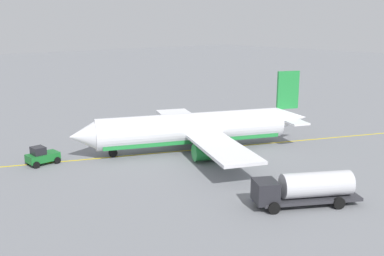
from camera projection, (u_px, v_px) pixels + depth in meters
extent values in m
plane|color=slate|center=(192.00, 150.00, 58.54)|extent=(400.00, 400.00, 0.00)
cylinder|color=white|center=(192.00, 128.00, 57.85)|extent=(24.41, 13.26, 3.97)
cube|color=#238C3D|center=(192.00, 136.00, 58.10)|extent=(22.86, 12.07, 1.11)
cone|color=white|center=(84.00, 136.00, 53.82)|extent=(4.65, 4.85, 3.81)
cone|color=white|center=(291.00, 118.00, 61.98)|extent=(5.75, 4.98, 3.37)
cube|color=#238C3D|center=(288.00, 90.00, 60.85)|extent=(3.09, 1.57, 5.20)
cube|color=white|center=(286.00, 118.00, 61.78)|extent=(5.46, 8.67, 0.24)
cube|color=white|center=(199.00, 131.00, 58.26)|extent=(15.97, 29.35, 0.36)
cylinder|color=#238C3D|center=(207.00, 152.00, 53.49)|extent=(3.76, 3.18, 2.10)
cylinder|color=#238C3D|center=(182.00, 132.00, 63.14)|extent=(3.76, 3.18, 2.10)
cylinder|color=#4C4C51|center=(113.00, 148.00, 55.25)|extent=(0.24, 0.24, 1.24)
cylinder|color=black|center=(113.00, 153.00, 55.39)|extent=(1.17, 0.79, 1.10)
cylinder|color=#4C4C51|center=(213.00, 145.00, 56.44)|extent=(0.24, 0.24, 1.24)
cylinder|color=black|center=(213.00, 150.00, 56.59)|extent=(1.17, 0.79, 1.10)
cylinder|color=#4C4C51|center=(200.00, 136.00, 61.27)|extent=(0.24, 0.24, 1.24)
cylinder|color=black|center=(200.00, 140.00, 61.41)|extent=(1.17, 0.79, 1.10)
cube|color=#2D2D33|center=(309.00, 198.00, 40.79)|extent=(9.34, 6.85, 0.30)
cube|color=#232328|center=(265.00, 191.00, 39.84)|extent=(2.93, 3.08, 2.00)
cube|color=black|center=(256.00, 188.00, 39.59)|extent=(1.14, 1.81, 0.90)
cylinder|color=silver|center=(316.00, 184.00, 40.59)|extent=(6.81, 5.27, 2.30)
cylinder|color=black|center=(274.00, 208.00, 38.96)|extent=(1.13, 0.85, 1.10)
cylinder|color=black|center=(264.00, 197.00, 41.36)|extent=(1.13, 0.85, 1.10)
cylinder|color=black|center=(339.00, 203.00, 40.02)|extent=(1.13, 0.85, 1.10)
cylinder|color=black|center=(326.00, 193.00, 42.42)|extent=(1.13, 0.85, 1.10)
cube|color=#196B28|center=(43.00, 157.00, 52.66)|extent=(3.70, 2.19, 0.90)
cube|color=black|center=(38.00, 151.00, 52.11)|extent=(1.48, 1.67, 0.90)
cylinder|color=black|center=(50.00, 157.00, 54.34)|extent=(0.82, 0.34, 0.80)
cylinder|color=black|center=(57.00, 160.00, 52.92)|extent=(0.82, 0.34, 0.80)
cylinder|color=black|center=(29.00, 161.00, 52.60)|extent=(0.82, 0.34, 0.80)
cylinder|color=black|center=(36.00, 165.00, 51.19)|extent=(0.82, 0.34, 0.80)
cube|color=navy|center=(254.00, 196.00, 41.91)|extent=(0.54, 0.52, 0.85)
cube|color=yellow|center=(255.00, 189.00, 41.74)|extent=(0.63, 0.61, 0.60)
sphere|color=tan|center=(255.00, 185.00, 41.64)|extent=(0.24, 0.24, 0.24)
cone|color=#F2590F|center=(105.00, 140.00, 62.21)|extent=(0.59, 0.59, 0.65)
cube|color=yellow|center=(192.00, 150.00, 58.54)|extent=(57.39, 24.32, 0.01)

